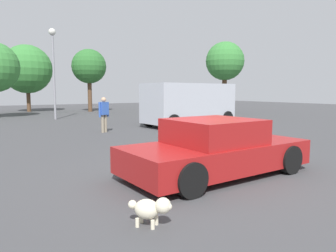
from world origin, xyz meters
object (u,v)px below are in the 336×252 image
dog (151,208)px  pedestrian (104,112)px  sedan_foreground (216,149)px  van_white (189,103)px  light_post_near (53,57)px

dog → pedestrian: pedestrian is taller
sedan_foreground → pedestrian: 8.20m
van_white → light_post_near: light_post_near is taller
pedestrian → light_post_near: 8.56m
sedan_foreground → dog: bearing=-150.2°
sedan_foreground → light_post_near: light_post_near is taller
van_white → pedestrian: van_white is taller
sedan_foreground → van_white: 9.99m
light_post_near → dog: bearing=-98.8°
dog → pedestrian: bearing=122.1°
van_white → dog: bearing=-134.3°
dog → van_white: bearing=101.0°
sedan_foreground → pedestrian: pedestrian is taller
sedan_foreground → pedestrian: size_ratio=2.72×
sedan_foreground → van_white: bearing=55.0°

